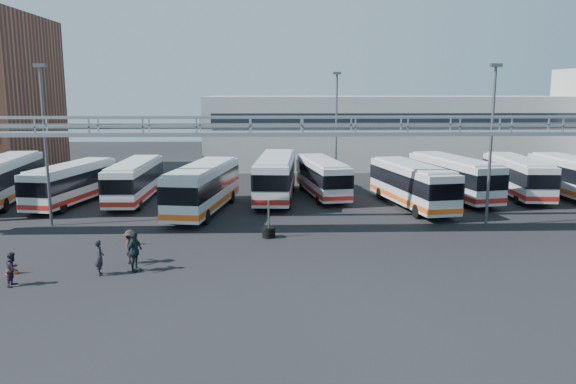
{
  "coord_description": "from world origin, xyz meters",
  "views": [
    {
      "loc": [
        -1.84,
        -27.72,
        8.5
      ],
      "look_at": [
        -0.78,
        6.0,
        2.46
      ],
      "focal_mm": 35.0,
      "sensor_mm": 36.0,
      "label": 1
    }
  ],
  "objects_px": {
    "bus_3": "(203,186)",
    "bus_4": "(276,176)",
    "bus_0": "(4,178)",
    "bus_9": "(576,177)",
    "light_pole_mid": "(491,137)",
    "bus_2": "(135,180)",
    "light_pole_back": "(336,124)",
    "bus_8": "(517,175)",
    "light_pole_left": "(45,137)",
    "pedestrian_d": "(134,252)",
    "bus_5": "(322,176)",
    "bus_7": "(453,176)",
    "pedestrian_b": "(13,269)",
    "bus_6": "(412,183)",
    "cone_right": "(135,239)",
    "pedestrian_a": "(99,257)",
    "tire_stack": "(269,231)",
    "pedestrian_c": "(130,247)",
    "cone_left": "(11,266)",
    "bus_1": "(72,182)"
  },
  "relations": [
    {
      "from": "bus_3",
      "to": "bus_4",
      "type": "relative_size",
      "value": 0.99
    },
    {
      "from": "bus_0",
      "to": "bus_9",
      "type": "bearing_deg",
      "value": -5.93
    },
    {
      "from": "light_pole_mid",
      "to": "bus_2",
      "type": "relative_size",
      "value": 0.97
    },
    {
      "from": "light_pole_back",
      "to": "bus_9",
      "type": "height_order",
      "value": "light_pole_back"
    },
    {
      "from": "bus_4",
      "to": "bus_8",
      "type": "height_order",
      "value": "bus_4"
    },
    {
      "from": "light_pole_left",
      "to": "bus_9",
      "type": "distance_m",
      "value": 39.27
    },
    {
      "from": "bus_0",
      "to": "pedestrian_d",
      "type": "height_order",
      "value": "bus_0"
    },
    {
      "from": "light_pole_mid",
      "to": "bus_9",
      "type": "distance_m",
      "value": 13.95
    },
    {
      "from": "bus_3",
      "to": "bus_5",
      "type": "height_order",
      "value": "bus_3"
    },
    {
      "from": "bus_7",
      "to": "pedestrian_d",
      "type": "height_order",
      "value": "bus_7"
    },
    {
      "from": "bus_3",
      "to": "pedestrian_b",
      "type": "distance_m",
      "value": 16.57
    },
    {
      "from": "light_pole_back",
      "to": "pedestrian_b",
      "type": "bearing_deg",
      "value": -124.15
    },
    {
      "from": "bus_5",
      "to": "bus_6",
      "type": "xyz_separation_m",
      "value": [
        6.21,
        -4.67,
        0.12
      ]
    },
    {
      "from": "light_pole_left",
      "to": "bus_0",
      "type": "distance_m",
      "value": 10.69
    },
    {
      "from": "bus_5",
      "to": "bus_9",
      "type": "xyz_separation_m",
      "value": [
        19.96,
        -2.04,
        0.13
      ]
    },
    {
      "from": "cone_right",
      "to": "bus_8",
      "type": "bearing_deg",
      "value": 26.46
    },
    {
      "from": "pedestrian_d",
      "to": "cone_right",
      "type": "height_order",
      "value": "pedestrian_d"
    },
    {
      "from": "bus_2",
      "to": "pedestrian_a",
      "type": "xyz_separation_m",
      "value": [
        2.55,
        -17.93,
        -0.91
      ]
    },
    {
      "from": "bus_2",
      "to": "tire_stack",
      "type": "distance_m",
      "value": 15.47
    },
    {
      "from": "bus_0",
      "to": "bus_4",
      "type": "distance_m",
      "value": 20.99
    },
    {
      "from": "bus_6",
      "to": "tire_stack",
      "type": "distance_m",
      "value": 13.55
    },
    {
      "from": "bus_2",
      "to": "tire_stack",
      "type": "bearing_deg",
      "value": -46.94
    },
    {
      "from": "bus_5",
      "to": "bus_4",
      "type": "bearing_deg",
      "value": -171.03
    },
    {
      "from": "bus_0",
      "to": "bus_6",
      "type": "xyz_separation_m",
      "value": [
        31.0,
        -2.8,
        -0.12
      ]
    },
    {
      "from": "bus_2",
      "to": "bus_7",
      "type": "height_order",
      "value": "bus_7"
    },
    {
      "from": "pedestrian_c",
      "to": "pedestrian_d",
      "type": "relative_size",
      "value": 0.89
    },
    {
      "from": "light_pole_mid",
      "to": "pedestrian_d",
      "type": "bearing_deg",
      "value": -157.01
    },
    {
      "from": "bus_0",
      "to": "pedestrian_b",
      "type": "xyz_separation_m",
      "value": [
        9.12,
        -19.16,
        -1.18
      ]
    },
    {
      "from": "bus_4",
      "to": "cone_left",
      "type": "xyz_separation_m",
      "value": [
        -12.72,
        -18.21,
        -1.55
      ]
    },
    {
      "from": "bus_2",
      "to": "light_pole_mid",
      "type": "bearing_deg",
      "value": -19.57
    },
    {
      "from": "bus_6",
      "to": "cone_left",
      "type": "relative_size",
      "value": 13.86
    },
    {
      "from": "bus_0",
      "to": "bus_1",
      "type": "bearing_deg",
      "value": -14.21
    },
    {
      "from": "bus_9",
      "to": "cone_left",
      "type": "bearing_deg",
      "value": -157.05
    },
    {
      "from": "light_pole_left",
      "to": "tire_stack",
      "type": "bearing_deg",
      "value": -14.0
    },
    {
      "from": "bus_2",
      "to": "bus_3",
      "type": "xyz_separation_m",
      "value": [
        5.83,
        -4.17,
        0.14
      ]
    },
    {
      "from": "bus_0",
      "to": "pedestrian_d",
      "type": "bearing_deg",
      "value": -56.67
    },
    {
      "from": "bus_0",
      "to": "bus_2",
      "type": "distance_m",
      "value": 9.97
    },
    {
      "from": "tire_stack",
      "to": "bus_5",
      "type": "bearing_deg",
      "value": 71.55
    },
    {
      "from": "pedestrian_a",
      "to": "cone_left",
      "type": "relative_size",
      "value": 2.13
    },
    {
      "from": "bus_0",
      "to": "bus_5",
      "type": "bearing_deg",
      "value": -1.39
    },
    {
      "from": "light_pole_left",
      "to": "bus_6",
      "type": "xyz_separation_m",
      "value": [
        24.59,
        4.87,
        -3.91
      ]
    },
    {
      "from": "light_pole_mid",
      "to": "bus_8",
      "type": "distance_m",
      "value": 12.5
    },
    {
      "from": "bus_6",
      "to": "pedestrian_d",
      "type": "height_order",
      "value": "bus_6"
    },
    {
      "from": "light_pole_mid",
      "to": "bus_0",
      "type": "xyz_separation_m",
      "value": [
        -34.41,
        8.67,
        -3.78
      ]
    },
    {
      "from": "light_pole_mid",
      "to": "bus_5",
      "type": "distance_m",
      "value": 14.83
    },
    {
      "from": "bus_2",
      "to": "pedestrian_d",
      "type": "xyz_separation_m",
      "value": [
        4.07,
        -17.44,
        -0.78
      ]
    },
    {
      "from": "bus_0",
      "to": "bus_8",
      "type": "distance_m",
      "value": 40.76
    },
    {
      "from": "light_pole_back",
      "to": "tire_stack",
      "type": "height_order",
      "value": "light_pole_back"
    },
    {
      "from": "bus_7",
      "to": "cone_left",
      "type": "relative_size",
      "value": 14.11
    },
    {
      "from": "pedestrian_b",
      "to": "cone_right",
      "type": "height_order",
      "value": "pedestrian_b"
    }
  ]
}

